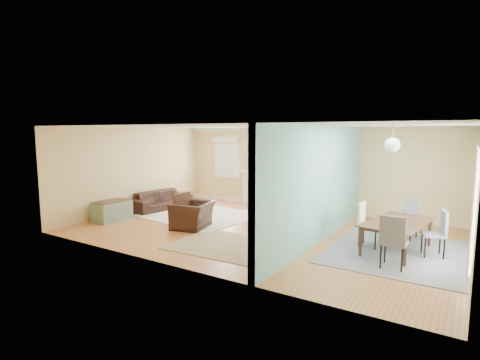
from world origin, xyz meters
name	(u,v)px	position (x,y,z in m)	size (l,w,h in m)	color
floor	(261,231)	(0.00, 0.00, 0.00)	(9.00, 9.00, 0.00)	#AB642B
wall_back	(308,169)	(0.00, 3.00, 1.30)	(9.00, 0.02, 2.60)	tan
wall_front	(179,198)	(0.00, -3.00, 1.30)	(9.00, 0.02, 2.60)	tan
wall_left	(134,170)	(-4.50, 0.00, 1.30)	(0.02, 6.00, 2.60)	tan
wall_right	(477,197)	(4.50, 0.00, 1.30)	(0.02, 6.00, 2.60)	tan
ceiling	(261,126)	(0.00, 0.00, 2.60)	(9.00, 6.00, 0.02)	white
partition	(324,180)	(1.51, 0.28, 1.36)	(0.17, 6.00, 2.60)	tan
fireplace	(264,188)	(-1.50, 2.88, 0.60)	(1.70, 0.30, 1.17)	white
wall_clock	(265,150)	(-1.50, 2.97, 1.85)	(0.70, 0.07, 0.70)	#492F1E
window_left	(227,155)	(-3.05, 2.95, 1.66)	(1.05, 0.13, 1.42)	white
window_right	(309,158)	(0.05, 2.95, 1.66)	(1.05, 0.13, 1.42)	white
french_doors	(473,207)	(4.45, 0.00, 1.10)	(0.06, 1.70, 2.20)	white
pendant	(392,145)	(3.00, 0.00, 2.20)	(0.30, 0.30, 0.55)	gold
rug_cream	(200,215)	(-2.37, 0.58, 0.01)	(3.08, 2.67, 0.02)	silver
rug_jute	(227,245)	(-0.06, -1.42, 0.01)	(2.27, 1.86, 0.01)	#9C8867
rug_grey	(398,251)	(3.19, 0.11, 0.01)	(2.58, 3.22, 0.01)	slate
sofa	(161,200)	(-3.99, 0.63, 0.29)	(2.02, 0.79, 0.59)	black
eames_chair	(193,215)	(-1.64, -0.65, 0.34)	(1.03, 0.90, 0.67)	black
green_chair	(293,202)	(-0.17, 2.34, 0.36)	(0.76, 0.79, 0.71)	#10733E
trunk	(112,211)	(-4.05, -1.25, 0.28)	(0.62, 0.99, 0.56)	slate
credenza	(328,209)	(1.14, 1.67, 0.40)	(0.48, 1.42, 0.80)	brown
tv	(328,182)	(1.12, 1.67, 1.13)	(1.14, 0.15, 0.66)	black
garden_stool	(310,223)	(1.09, 0.50, 0.26)	(0.35, 0.35, 0.52)	white
potted_plant	(310,204)	(1.09, 0.50, 0.73)	(0.38, 0.33, 0.42)	#337F33
dining_table	(398,237)	(3.19, 0.11, 0.32)	(1.81, 1.01, 0.64)	#492F1E
dining_chair_n	(407,216)	(3.18, 1.26, 0.52)	(0.48, 0.48, 0.89)	slate
dining_chair_s	(394,237)	(3.28, -0.93, 0.59)	(0.44, 0.44, 1.00)	slate
dining_chair_w	(370,221)	(2.61, 0.13, 0.56)	(0.44, 0.44, 0.96)	white
dining_chair_e	(434,229)	(3.82, 0.17, 0.55)	(0.52, 0.52, 0.94)	slate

